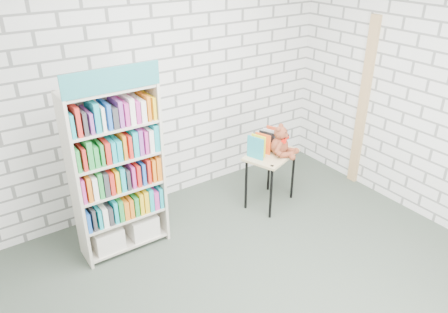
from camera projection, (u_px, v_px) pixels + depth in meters
ground at (267, 292)px, 3.94m from camera, size 4.50×4.50×0.00m
room_shell at (278, 106)px, 3.13m from camera, size 4.52×4.02×2.81m
bookshelf at (117, 171)px, 4.15m from camera, size 0.85×0.33×1.92m
display_table at (271, 161)px, 5.01m from camera, size 0.72×0.61×0.66m
table_books at (264, 141)px, 4.96m from camera, size 0.47×0.32×0.25m
teddy_bear at (282, 143)px, 4.88m from camera, size 0.34×0.33×0.36m
door_trim at (363, 104)px, 5.28m from camera, size 0.05×0.12×2.10m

